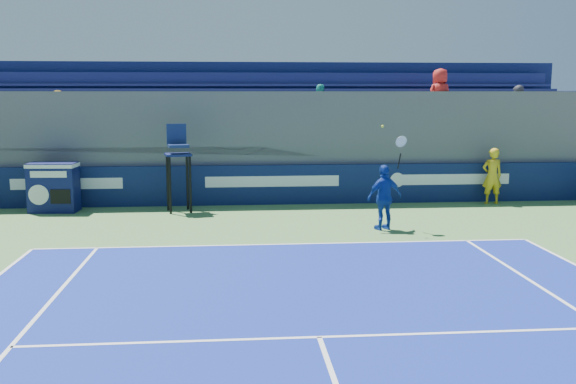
{
  "coord_description": "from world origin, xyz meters",
  "views": [
    {
      "loc": [
        -1.14,
        -1.93,
        3.34
      ],
      "look_at": [
        0.0,
        11.5,
        1.25
      ],
      "focal_mm": 40.0,
      "sensor_mm": 36.0,
      "label": 1
    }
  ],
  "objects": [
    {
      "name": "ball_person",
      "position": [
        6.61,
        16.63,
        0.86
      ],
      "size": [
        0.62,
        0.41,
        1.69
      ],
      "primitive_type": "imported",
      "rotation": [
        0.0,
        0.0,
        3.15
      ],
      "color": "gold",
      "rests_on": "apron"
    },
    {
      "name": "back_hoarding",
      "position": [
        0.0,
        17.1,
        0.6
      ],
      "size": [
        20.4,
        0.21,
        1.2
      ],
      "color": "#0C1744",
      "rests_on": "ground"
    },
    {
      "name": "match_clock",
      "position": [
        -6.21,
        16.39,
        0.74
      ],
      "size": [
        1.37,
        0.82,
        1.4
      ],
      "color": "#0E1448",
      "rests_on": "ground"
    },
    {
      "name": "umpire_chair",
      "position": [
        -2.7,
        16.13,
        1.53
      ],
      "size": [
        0.83,
        0.83,
        2.48
      ],
      "color": "black",
      "rests_on": "ground"
    },
    {
      "name": "tennis_player",
      "position": [
        2.52,
        13.24,
        0.82
      ],
      "size": [
        1.03,
        0.67,
        2.57
      ],
      "color": "#123498",
      "rests_on": "apron"
    },
    {
      "name": "stadium_seating",
      "position": [
        0.01,
        19.15,
        1.84
      ],
      "size": [
        21.0,
        4.05,
        4.4
      ],
      "color": "#4C4D51",
      "rests_on": "ground"
    }
  ]
}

